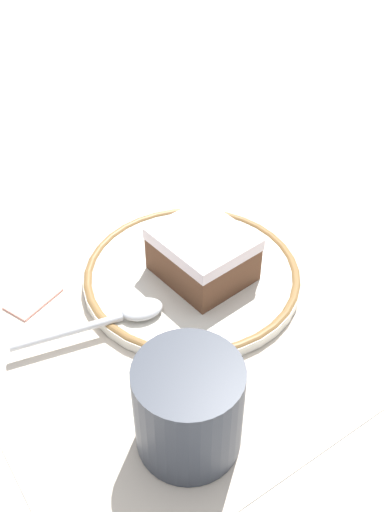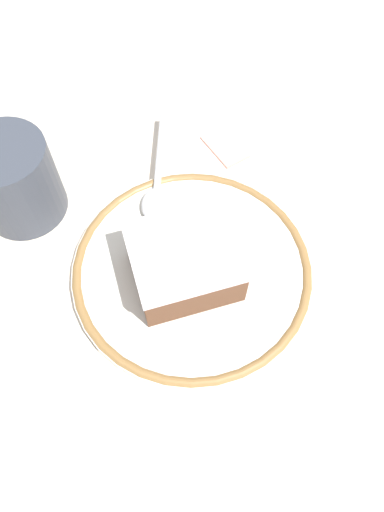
# 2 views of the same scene
# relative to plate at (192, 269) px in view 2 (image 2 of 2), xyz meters

# --- Properties ---
(ground_plane) EXTENTS (2.40, 2.40, 0.00)m
(ground_plane) POSITION_rel_plate_xyz_m (0.02, 0.01, -0.01)
(ground_plane) COLOR #B7B2A8
(placemat) EXTENTS (0.45, 0.41, 0.00)m
(placemat) POSITION_rel_plate_xyz_m (0.02, 0.01, -0.01)
(placemat) COLOR beige
(placemat) RESTS_ON ground_plane
(plate) EXTENTS (0.21, 0.21, 0.01)m
(plate) POSITION_rel_plate_xyz_m (0.00, 0.00, 0.00)
(plate) COLOR silver
(plate) RESTS_ON placemat
(cake_slice) EXTENTS (0.09, 0.08, 0.05)m
(cake_slice) POSITION_rel_plate_xyz_m (-0.01, -0.01, 0.03)
(cake_slice) COLOR brown
(cake_slice) RESTS_ON plate
(spoon) EXTENTS (0.05, 0.14, 0.01)m
(spoon) POSITION_rel_plate_xyz_m (-0.02, 0.09, 0.01)
(spoon) COLOR silver
(spoon) RESTS_ON plate
(cup) EXTENTS (0.08, 0.08, 0.08)m
(cup) POSITION_rel_plate_xyz_m (-0.14, 0.10, 0.03)
(cup) COLOR #383D47
(cup) RESTS_ON placemat
(sugar_packet) EXTENTS (0.05, 0.06, 0.01)m
(sugar_packet) POSITION_rel_plate_xyz_m (0.06, 0.14, -0.00)
(sugar_packet) COLOR #E5998C
(sugar_packet) RESTS_ON placemat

